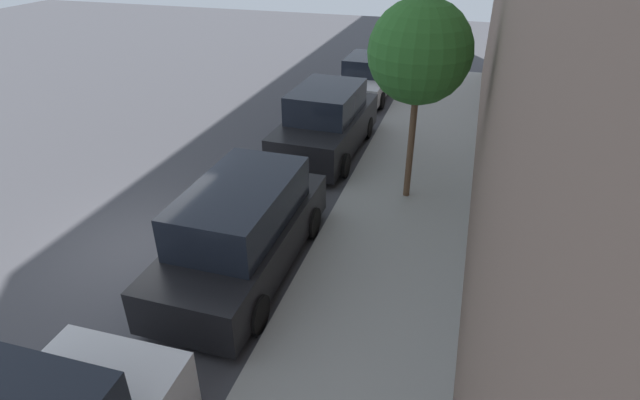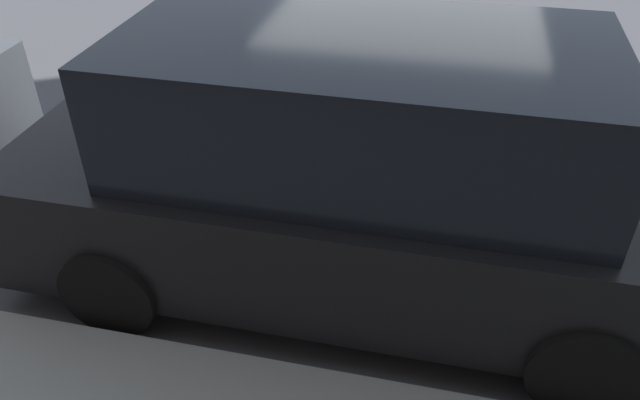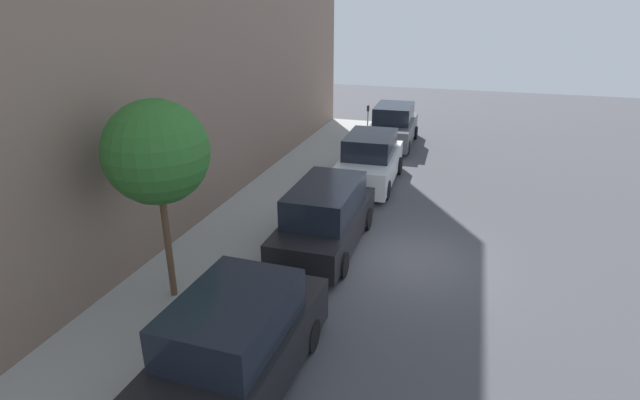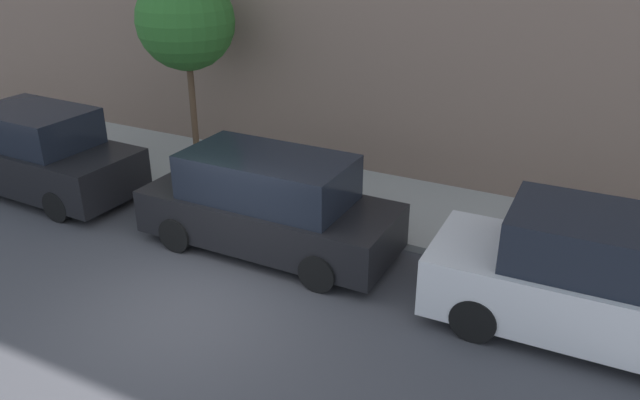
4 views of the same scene
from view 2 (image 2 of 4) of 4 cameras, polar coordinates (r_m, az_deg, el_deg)
name	(u,v)px [view 2 (image 2 of 4)]	position (r m, az deg, el deg)	size (l,w,h in m)	color
ground_plane	(399,129)	(6.87, 7.24, 6.50)	(60.00, 60.00, 0.00)	#424247
parked_minivan_third	(359,174)	(4.34, 3.58, 2.42)	(2.02, 4.91, 1.90)	black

